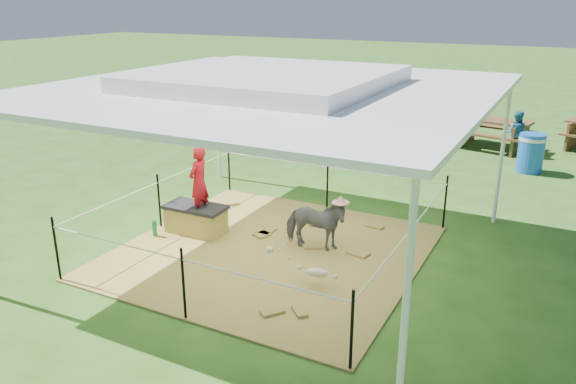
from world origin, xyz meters
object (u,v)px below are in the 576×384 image
at_px(green_bottle, 154,228).
at_px(foal, 317,271).
at_px(woman, 198,176).
at_px(trash_barrel, 531,153).
at_px(distant_person, 516,133).
at_px(picnic_table_near, 492,134).
at_px(straw_bale, 196,220).
at_px(pony, 315,224).

bearing_deg(green_bottle, foal, -6.10).
bearing_deg(woman, trash_barrel, 143.36).
xyz_separation_m(woman, distant_person, (4.16, 8.02, -0.49)).
bearing_deg(picnic_table_near, green_bottle, -103.60).
bearing_deg(picnic_table_near, trash_barrel, -47.74).
distance_m(woman, distant_person, 9.05).
bearing_deg(straw_bale, green_bottle, -140.71).
distance_m(straw_bale, trash_barrel, 8.17).
height_order(straw_bale, foal, foal).
relative_size(woman, pony, 1.16).
height_order(green_bottle, foal, foal).
bearing_deg(foal, green_bottle, 162.12).
relative_size(green_bottle, pony, 0.27).
bearing_deg(green_bottle, woman, 34.70).
bearing_deg(foal, distant_person, 67.92).
bearing_deg(woman, green_bottle, -56.83).
distance_m(woman, green_bottle, 1.20).
height_order(green_bottle, pony, pony).
bearing_deg(distant_person, foal, 80.52).
bearing_deg(green_bottle, pony, 16.20).
height_order(straw_bale, distant_person, distant_person).
distance_m(straw_bale, woman, 0.83).
xyz_separation_m(foal, distant_person, (1.60, 8.81, 0.31)).
bearing_deg(pony, foal, -163.66).
relative_size(straw_bale, trash_barrel, 1.09).
height_order(pony, picnic_table_near, pony).
height_order(woman, foal, woman).
distance_m(foal, trash_barrel, 7.72).
height_order(green_bottle, picnic_table_near, picnic_table_near).
height_order(pony, trash_barrel, trash_barrel).
xyz_separation_m(pony, picnic_table_near, (1.52, 8.21, -0.07)).
bearing_deg(distant_person, straw_bale, 62.83).
distance_m(foal, distant_person, 8.96).
distance_m(pony, picnic_table_near, 8.35).
height_order(trash_barrel, distant_person, distant_person).
distance_m(straw_bale, green_bottle, 0.72).
relative_size(pony, picnic_table_near, 0.54).
bearing_deg(foal, trash_barrel, 62.40).
bearing_deg(foal, picnic_table_near, 72.30).
bearing_deg(green_bottle, straw_bale, 39.29).
distance_m(green_bottle, trash_barrel, 8.86).
relative_size(green_bottle, picnic_table_near, 0.14).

